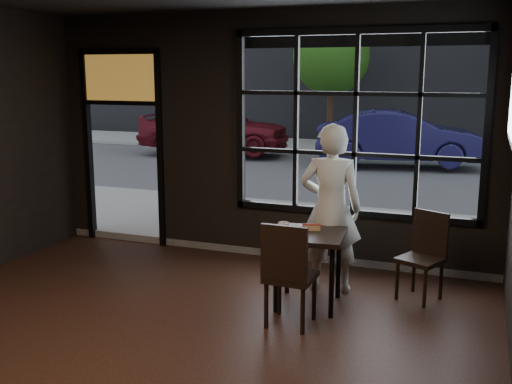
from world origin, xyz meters
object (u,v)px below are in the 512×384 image
at_px(man, 331,208).
at_px(navy_car, 399,137).
at_px(chair_near, 291,273).
at_px(cafe_table, 308,269).

height_order(man, navy_car, man).
relative_size(chair_near, man, 0.55).
distance_m(chair_near, man, 1.16).
relative_size(cafe_table, navy_car, 0.19).
distance_m(cafe_table, man, 0.77).
bearing_deg(navy_car, man, 171.68).
xyz_separation_m(cafe_table, navy_car, (-0.35, 9.67, 0.39)).
bearing_deg(chair_near, cafe_table, -90.70).
xyz_separation_m(cafe_table, man, (0.10, 0.53, 0.55)).
bearing_deg(man, navy_car, -95.56).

